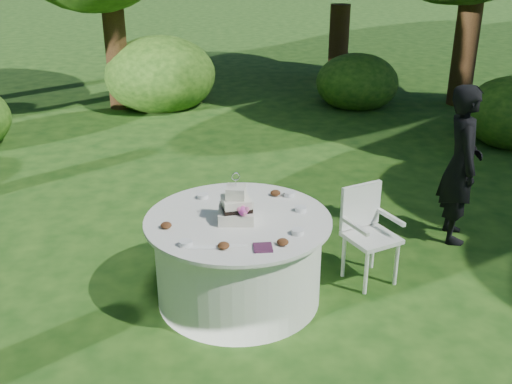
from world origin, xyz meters
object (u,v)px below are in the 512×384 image
napkins (263,248)px  cake (236,208)px  table (239,258)px  chair (367,226)px  guest (461,164)px

napkins → cake: bearing=108.2°
table → chair: size_ratio=1.76×
guest → cake: size_ratio=3.89×
cake → chair: (1.19, 0.28, -0.37)m
napkins → cake: cake is taller
cake → chair: bearing=13.3°
table → chair: bearing=11.9°
cake → table: bearing=67.7°
napkins → table: 0.69m
table → chair: (1.18, 0.25, 0.13)m
napkins → table: size_ratio=0.09×
table → cake: 0.50m
napkins → guest: 2.62m
napkins → table: bearing=105.7°
cake → chair: 1.28m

